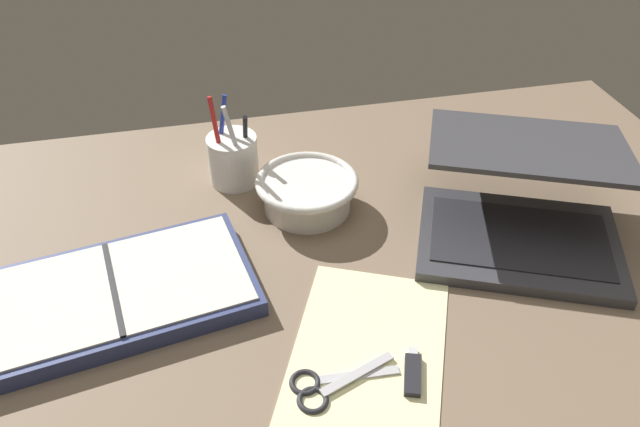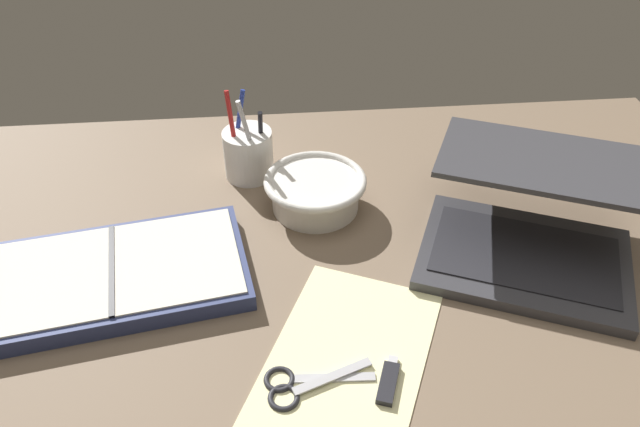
% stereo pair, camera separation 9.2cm
% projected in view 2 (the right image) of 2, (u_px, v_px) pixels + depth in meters
% --- Properties ---
extents(desk_top, '(1.40, 1.00, 0.02)m').
position_uv_depth(desk_top, '(341.00, 287.00, 0.91)').
color(desk_top, '#75604C').
rests_on(desk_top, ground).
extents(laptop, '(0.40, 0.40, 0.14)m').
position_uv_depth(laptop, '(531.00, 224.00, 0.93)').
color(laptop, '#38383D').
rests_on(laptop, desk_top).
extents(bowl, '(0.17, 0.17, 0.06)m').
position_uv_depth(bowl, '(315.00, 191.00, 1.02)').
color(bowl, silver).
rests_on(bowl, desk_top).
extents(pen_cup, '(0.09, 0.09, 0.17)m').
position_uv_depth(pen_cup, '(248.00, 153.00, 1.09)').
color(pen_cup, white).
rests_on(pen_cup, desk_top).
extents(planner, '(0.41, 0.27, 0.03)m').
position_uv_depth(planner, '(114.00, 276.00, 0.89)').
color(planner, navy).
rests_on(planner, desk_top).
extents(scissors, '(0.14, 0.07, 0.01)m').
position_uv_depth(scissors, '(295.00, 385.00, 0.76)').
color(scissors, '#B7B7BC').
rests_on(scissors, desk_top).
extents(paper_sheet_front, '(0.30, 0.35, 0.00)m').
position_uv_depth(paper_sheet_front, '(347.00, 359.00, 0.79)').
color(paper_sheet_front, '#F4EFB2').
rests_on(paper_sheet_front, desk_top).
extents(usb_drive, '(0.04, 0.07, 0.01)m').
position_uv_depth(usb_drive, '(388.00, 382.00, 0.76)').
color(usb_drive, black).
rests_on(usb_drive, desk_top).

